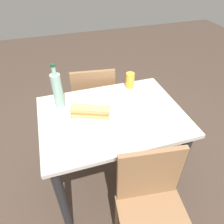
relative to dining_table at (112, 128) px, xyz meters
name	(u,v)px	position (x,y,z in m)	size (l,w,h in m)	color
ground_plane	(112,177)	(0.00, 0.00, -0.62)	(8.00, 8.00, 0.00)	#47382D
dining_table	(112,128)	(0.00, 0.00, 0.00)	(0.99, 0.73, 0.75)	beige
chair_far	(94,100)	(-0.01, 0.56, -0.13)	(0.45, 0.45, 0.85)	#936B47
chair_near	(152,205)	(0.07, -0.56, -0.13)	(0.45, 0.45, 0.85)	#936B47
plate_near	(91,116)	(-0.15, 0.02, 0.14)	(0.25, 0.25, 0.01)	white
baguette_sandwich_near	(90,112)	(-0.15, 0.02, 0.19)	(0.26, 0.16, 0.07)	tan
knife_near	(90,110)	(-0.14, 0.07, 0.15)	(0.18, 0.05, 0.01)	silver
water_bottle	(57,90)	(-0.33, 0.21, 0.27)	(0.07, 0.07, 0.33)	#99C6B7
beer_glass	(130,80)	(0.25, 0.30, 0.20)	(0.07, 0.07, 0.12)	gold
olive_bowl	(77,155)	(-0.30, -0.29, 0.15)	(0.08, 0.08, 0.03)	silver
paper_napkin	(136,119)	(0.14, -0.10, 0.14)	(0.14, 0.14, 0.00)	white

